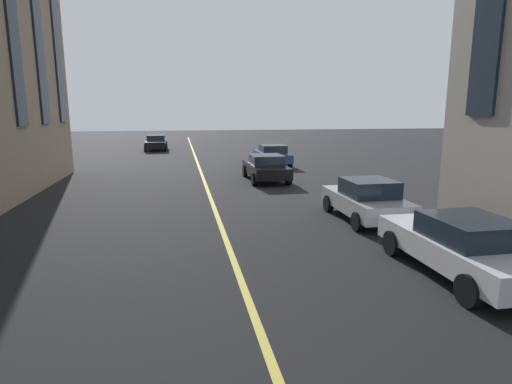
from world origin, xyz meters
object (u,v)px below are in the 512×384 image
at_px(car_black_oncoming, 156,142).
at_px(car_black_near, 266,167).
at_px(car_white_parked_a, 463,245).
at_px(car_blue_far, 272,155).
at_px(car_silver_trailing, 367,199).

bearing_deg(car_black_oncoming, car_black_near, -160.63).
bearing_deg(car_black_oncoming, car_white_parked_a, -165.57).
relative_size(car_black_oncoming, car_blue_far, 1.00).
height_order(car_white_parked_a, car_silver_trailing, car_silver_trailing).
bearing_deg(car_black_near, car_silver_trailing, -168.67).
distance_m(car_black_oncoming, car_blue_far, 14.93).
relative_size(car_white_parked_a, car_blue_far, 1.00).
xyz_separation_m(car_white_parked_a, car_blue_far, (19.45, 0.00, 0.00)).
distance_m(car_silver_trailing, car_blue_far, 14.53).
distance_m(car_black_near, car_silver_trailing, 8.63).
bearing_deg(car_silver_trailing, car_white_parked_a, 180.00).
xyz_separation_m(car_black_oncoming, car_black_near, (-18.53, -6.52, 0.00)).
bearing_deg(car_black_near, car_blue_far, -15.63).
xyz_separation_m(car_white_parked_a, car_black_near, (13.39, 1.70, 0.00)).
xyz_separation_m(car_silver_trailing, car_blue_far, (14.53, 0.00, 0.00)).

